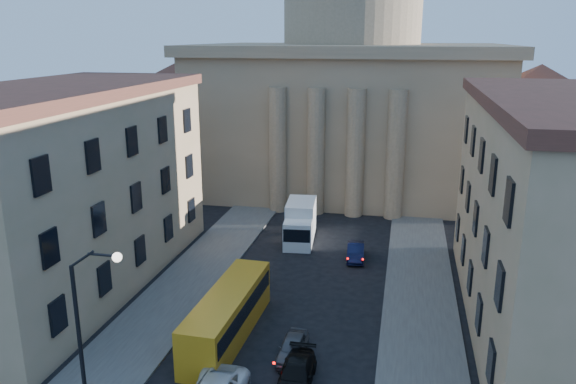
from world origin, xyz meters
name	(u,v)px	position (x,y,z in m)	size (l,w,h in m)	color
sidewalk_left	(157,317)	(-8.50, 18.00, 0.07)	(5.00, 60.00, 0.15)	#4E4B47
sidewalk_right	(421,346)	(8.50, 18.00, 0.07)	(5.00, 60.00, 0.15)	#4E4B47
church	(350,88)	(0.00, 55.47, 11.88)	(68.02, 28.76, 36.60)	#836D50
building_left	(64,187)	(-17.00, 22.00, 7.42)	(11.60, 26.60, 14.70)	tan
building_right	(573,218)	(17.00, 22.00, 7.42)	(11.60, 26.60, 14.70)	tan
street_lamp	(88,321)	(-6.97, 8.00, 5.29)	(2.62, 0.44, 8.83)	black
car_right_mid	(296,374)	(1.89, 12.77, 0.64)	(1.79, 4.42, 1.28)	black
car_right_far	(293,347)	(1.18, 15.34, 0.63)	(1.48, 3.69, 1.26)	#4D4E52
car_right_distant	(356,252)	(3.34, 30.95, 0.65)	(1.37, 3.94, 1.30)	black
city_bus	(228,313)	(-3.16, 16.78, 1.59)	(2.75, 10.56, 2.96)	orange
box_truck	(300,223)	(-2.01, 34.35, 1.63)	(3.03, 6.47, 3.44)	white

